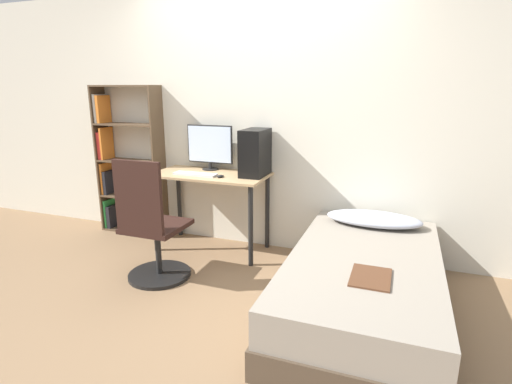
# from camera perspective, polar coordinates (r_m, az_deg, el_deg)

# --- Properties ---
(ground_plane) EXTENTS (14.00, 14.00, 0.00)m
(ground_plane) POSITION_cam_1_polar(r_m,az_deg,el_deg) (3.07, -8.84, -16.28)
(ground_plane) COLOR #846647
(wall_back) EXTENTS (8.00, 0.05, 2.50)m
(wall_back) POSITION_cam_1_polar(r_m,az_deg,el_deg) (3.91, 0.42, 10.00)
(wall_back) COLOR silver
(wall_back) RESTS_ON ground_plane
(desk) EXTENTS (1.10, 0.56, 0.77)m
(desk) POSITION_cam_1_polar(r_m,az_deg,el_deg) (3.88, -6.48, 0.80)
(desk) COLOR tan
(desk) RESTS_ON ground_plane
(bookshelf) EXTENTS (0.75, 0.23, 1.60)m
(bookshelf) POSITION_cam_1_polar(r_m,az_deg,el_deg) (4.60, -18.55, 4.12)
(bookshelf) COLOR brown
(bookshelf) RESTS_ON ground_plane
(office_chair) EXTENTS (0.53, 0.53, 1.04)m
(office_chair) POSITION_cam_1_polar(r_m,az_deg,el_deg) (3.40, -14.59, -5.95)
(office_chair) COLOR black
(office_chair) RESTS_ON ground_plane
(bed) EXTENTS (1.04, 1.92, 0.43)m
(bed) POSITION_cam_1_polar(r_m,az_deg,el_deg) (3.01, 15.02, -12.69)
(bed) COLOR #4C3D2D
(bed) RESTS_ON ground_plane
(pillow) EXTENTS (0.79, 0.36, 0.11)m
(pillow) POSITION_cam_1_polar(r_m,az_deg,el_deg) (3.55, 16.45, -3.69)
(pillow) COLOR #B2B7C6
(pillow) RESTS_ON bed
(magazine) EXTENTS (0.24, 0.32, 0.01)m
(magazine) POSITION_cam_1_polar(r_m,az_deg,el_deg) (2.61, 16.06, -11.62)
(magazine) COLOR #56331E
(magazine) RESTS_ON bed
(monitor) EXTENTS (0.48, 0.16, 0.44)m
(monitor) POSITION_cam_1_polar(r_m,az_deg,el_deg) (4.01, -6.62, 6.56)
(monitor) COLOR black
(monitor) RESTS_ON desk
(keyboard) EXTENTS (0.42, 0.12, 0.02)m
(keyboard) POSITION_cam_1_polar(r_m,az_deg,el_deg) (3.80, -8.67, 2.54)
(keyboard) COLOR silver
(keyboard) RESTS_ON desk
(pc_tower) EXTENTS (0.21, 0.36, 0.43)m
(pc_tower) POSITION_cam_1_polar(r_m,az_deg,el_deg) (3.71, -0.12, 5.65)
(pc_tower) COLOR black
(pc_tower) RESTS_ON desk
(mouse) EXTENTS (0.06, 0.09, 0.02)m
(mouse) POSITION_cam_1_polar(r_m,az_deg,el_deg) (3.68, -5.11, 2.26)
(mouse) COLOR black
(mouse) RESTS_ON desk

